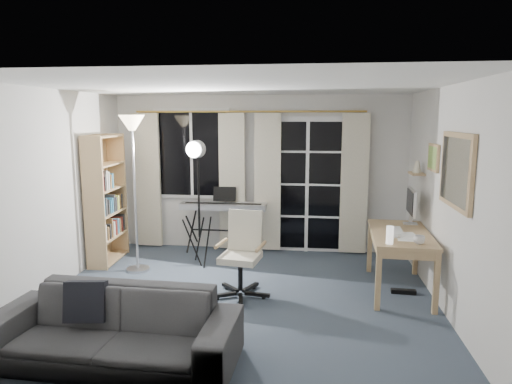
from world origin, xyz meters
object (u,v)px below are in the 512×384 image
monitor (411,203)px  torchiere_lamp (133,147)px  bookshelf (104,202)px  mug (419,239)px  keyboard_piano (224,207)px  studio_light (196,164)px  desk (400,240)px  sofa (113,316)px  office_chair (243,245)px

monitor → torchiere_lamp: bearing=-174.9°
bookshelf → mug: bookshelf is taller
bookshelf → keyboard_piano: 1.74m
studio_light → mug: studio_light is taller
studio_light → desk: size_ratio=1.31×
torchiere_lamp → desk: (3.39, -0.30, -1.06)m
mug → keyboard_piano: bearing=144.7°
torchiere_lamp → sofa: size_ratio=0.99×
monitor → mug: 0.98m
office_chair → torchiere_lamp: bearing=167.0°
keyboard_piano → mug: keyboard_piano is taller
keyboard_piano → torchiere_lamp: bearing=-136.7°
mug → sofa: mug is taller
studio_light → desk: 2.81m
desk → monitor: bearing=69.1°
office_chair → sofa: (-0.85, -1.68, -0.17)m
bookshelf → mug: bearing=-18.3°
keyboard_piano → monitor: bearing=-17.6°
torchiere_lamp → monitor: bearing=2.3°
torchiere_lamp → studio_light: 0.86m
desk → torchiere_lamp: bearing=177.6°
studio_light → monitor: bearing=10.0°
office_chair → mug: office_chair is taller
torchiere_lamp → mug: 3.70m
torchiere_lamp → desk: 3.56m
bookshelf → keyboard_piano: bookshelf is taller
bookshelf → keyboard_piano: (1.62, 0.61, -0.15)m
sofa → desk: bearing=38.7°
keyboard_piano → office_chair: bearing=-71.1°
office_chair → desk: size_ratio=0.72×
mug → sofa: 3.19m
keyboard_piano → sofa: (-0.31, -3.25, -0.31)m
monitor → mug: monitor is taller
torchiere_lamp → desk: size_ratio=1.53×
monitor → desk: bearing=-110.9°
keyboard_piano → office_chair: 1.66m
studio_light → monitor: studio_light is taller
sofa → bookshelf: bearing=118.7°
office_chair → keyboard_piano: bearing=117.6°
monitor → mug: (-0.10, -0.95, -0.21)m
studio_light → mug: 3.01m
bookshelf → office_chair: 2.38m
bookshelf → studio_light: size_ratio=1.02×
studio_light → keyboard_piano: bearing=83.2°
mug → studio_light: bearing=158.0°
torchiere_lamp → studio_light: bearing=21.2°
torchiere_lamp → desk: torchiere_lamp is taller
bookshelf → desk: (4.00, -0.64, -0.24)m
studio_light → office_chair: bearing=-36.3°
desk → mug: size_ratio=11.64×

